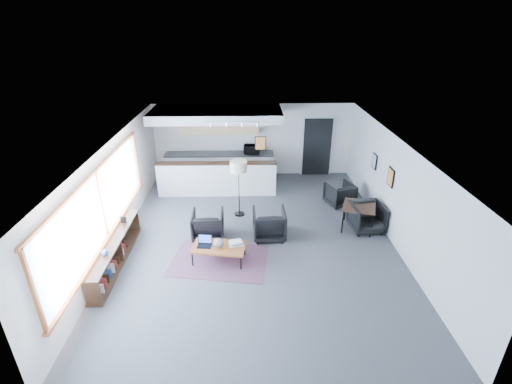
{
  "coord_description": "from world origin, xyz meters",
  "views": [
    {
      "loc": [
        -0.21,
        -8.29,
        5.25
      ],
      "look_at": [
        0.0,
        0.4,
        1.17
      ],
      "focal_mm": 26.0,
      "sensor_mm": 36.0,
      "label": 1
    }
  ],
  "objects_px": {
    "dining_table": "(359,208)",
    "laptop": "(205,242)",
    "microwave": "(252,148)",
    "coffee_table": "(219,247)",
    "dining_chair_near": "(367,218)",
    "armchair_left": "(208,224)",
    "floor_lamp": "(238,169)",
    "armchair_right": "(269,223)",
    "book_stack": "(236,243)",
    "ceramic_pot": "(219,243)",
    "dining_chair_far": "(340,195)"
  },
  "relations": [
    {
      "from": "dining_table",
      "to": "laptop",
      "type": "bearing_deg",
      "value": -161.64
    },
    {
      "from": "dining_table",
      "to": "microwave",
      "type": "bearing_deg",
      "value": 127.62
    },
    {
      "from": "coffee_table",
      "to": "dining_chair_near",
      "type": "bearing_deg",
      "value": 27.23
    },
    {
      "from": "laptop",
      "to": "armchair_left",
      "type": "xyz_separation_m",
      "value": [
        -0.02,
        0.97,
        -0.06
      ]
    },
    {
      "from": "floor_lamp",
      "to": "armchair_left",
      "type": "bearing_deg",
      "value": -122.63
    },
    {
      "from": "armchair_right",
      "to": "microwave",
      "type": "bearing_deg",
      "value": -85.65
    },
    {
      "from": "book_stack",
      "to": "laptop",
      "type": "bearing_deg",
      "value": 179.28
    },
    {
      "from": "laptop",
      "to": "microwave",
      "type": "xyz_separation_m",
      "value": [
        1.18,
        5.02,
        0.64
      ]
    },
    {
      "from": "ceramic_pot",
      "to": "armchair_left",
      "type": "bearing_deg",
      "value": 108.12
    },
    {
      "from": "coffee_table",
      "to": "dining_table",
      "type": "height_order",
      "value": "dining_table"
    },
    {
      "from": "dining_chair_far",
      "to": "microwave",
      "type": "bearing_deg",
      "value": -59.44
    },
    {
      "from": "ceramic_pot",
      "to": "book_stack",
      "type": "bearing_deg",
      "value": 14.13
    },
    {
      "from": "floor_lamp",
      "to": "ceramic_pot",
      "type": "bearing_deg",
      "value": -100.75
    },
    {
      "from": "dining_chair_near",
      "to": "dining_table",
      "type": "bearing_deg",
      "value": 151.6
    },
    {
      "from": "laptop",
      "to": "dining_chair_near",
      "type": "xyz_separation_m",
      "value": [
        4.24,
        1.25,
        -0.11
      ]
    },
    {
      "from": "laptop",
      "to": "ceramic_pot",
      "type": "xyz_separation_m",
      "value": [
        0.34,
        -0.11,
        0.05
      ]
    },
    {
      "from": "laptop",
      "to": "dining_chair_near",
      "type": "bearing_deg",
      "value": 23.0
    },
    {
      "from": "laptop",
      "to": "armchair_right",
      "type": "distance_m",
      "value": 1.85
    },
    {
      "from": "armchair_right",
      "to": "dining_chair_near",
      "type": "relative_size",
      "value": 1.18
    },
    {
      "from": "book_stack",
      "to": "dining_table",
      "type": "distance_m",
      "value": 3.55
    },
    {
      "from": "coffee_table",
      "to": "dining_table",
      "type": "relative_size",
      "value": 1.25
    },
    {
      "from": "dining_table",
      "to": "floor_lamp",
      "type": "bearing_deg",
      "value": 164.79
    },
    {
      "from": "armchair_left",
      "to": "dining_table",
      "type": "xyz_separation_m",
      "value": [
        4.04,
        0.36,
        0.23
      ]
    },
    {
      "from": "ceramic_pot",
      "to": "armchair_left",
      "type": "relative_size",
      "value": 0.29
    },
    {
      "from": "book_stack",
      "to": "coffee_table",
      "type": "bearing_deg",
      "value": -170.25
    },
    {
      "from": "laptop",
      "to": "book_stack",
      "type": "relative_size",
      "value": 0.96
    },
    {
      "from": "armchair_left",
      "to": "dining_chair_far",
      "type": "xyz_separation_m",
      "value": [
        3.88,
        1.82,
        -0.08
      ]
    },
    {
      "from": "coffee_table",
      "to": "armchair_left",
      "type": "bearing_deg",
      "value": 117.13
    },
    {
      "from": "ceramic_pot",
      "to": "book_stack",
      "type": "xyz_separation_m",
      "value": [
        0.4,
        0.1,
        -0.07
      ]
    },
    {
      "from": "laptop",
      "to": "floor_lamp",
      "type": "bearing_deg",
      "value": 77.27
    },
    {
      "from": "laptop",
      "to": "book_stack",
      "type": "bearing_deg",
      "value": 5.89
    },
    {
      "from": "floor_lamp",
      "to": "microwave",
      "type": "relative_size",
      "value": 3.15
    },
    {
      "from": "armchair_left",
      "to": "dining_chair_near",
      "type": "distance_m",
      "value": 4.27
    },
    {
      "from": "armchair_right",
      "to": "floor_lamp",
      "type": "bearing_deg",
      "value": -58.59
    },
    {
      "from": "armchair_right",
      "to": "dining_chair_near",
      "type": "distance_m",
      "value": 2.67
    },
    {
      "from": "armchair_left",
      "to": "armchair_right",
      "type": "bearing_deg",
      "value": 178.73
    },
    {
      "from": "book_stack",
      "to": "armchair_right",
      "type": "xyz_separation_m",
      "value": [
        0.84,
        0.97,
        -0.02
      ]
    },
    {
      "from": "coffee_table",
      "to": "ceramic_pot",
      "type": "distance_m",
      "value": 0.15
    },
    {
      "from": "dining_table",
      "to": "book_stack",
      "type": "bearing_deg",
      "value": -157.74
    },
    {
      "from": "coffee_table",
      "to": "book_stack",
      "type": "bearing_deg",
      "value": 18.23
    },
    {
      "from": "dining_table",
      "to": "armchair_right",
      "type": "bearing_deg",
      "value": -171.41
    },
    {
      "from": "book_stack",
      "to": "floor_lamp",
      "type": "bearing_deg",
      "value": 88.99
    },
    {
      "from": "armchair_right",
      "to": "microwave",
      "type": "height_order",
      "value": "microwave"
    },
    {
      "from": "laptop",
      "to": "dining_chair_near",
      "type": "height_order",
      "value": "dining_chair_near"
    },
    {
      "from": "laptop",
      "to": "dining_chair_far",
      "type": "relative_size",
      "value": 0.54
    },
    {
      "from": "floor_lamp",
      "to": "microwave",
      "type": "distance_m",
      "value": 2.85
    },
    {
      "from": "armchair_right",
      "to": "dining_chair_near",
      "type": "xyz_separation_m",
      "value": [
        2.66,
        0.28,
        -0.06
      ]
    },
    {
      "from": "dining_chair_near",
      "to": "dining_chair_far",
      "type": "bearing_deg",
      "value": 96.86
    },
    {
      "from": "armchair_right",
      "to": "laptop",
      "type": "bearing_deg",
      "value": 30.12
    },
    {
      "from": "armchair_right",
      "to": "dining_chair_far",
      "type": "distance_m",
      "value": 2.92
    }
  ]
}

